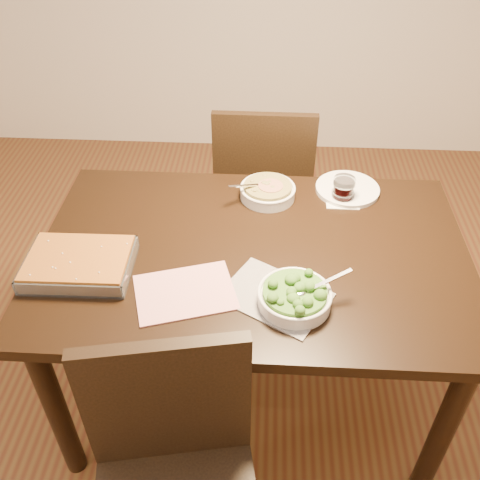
# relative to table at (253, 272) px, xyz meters

# --- Properties ---
(ground) EXTENTS (4.00, 4.00, 0.00)m
(ground) POSITION_rel_table_xyz_m (0.00, 0.00, -0.65)
(ground) COLOR #4C2515
(ground) RESTS_ON ground
(table) EXTENTS (1.40, 0.90, 0.75)m
(table) POSITION_rel_table_xyz_m (0.00, 0.00, 0.00)
(table) COLOR black
(table) RESTS_ON ground
(magazine_a) EXTENTS (0.34, 0.29, 0.01)m
(magazine_a) POSITION_rel_table_xyz_m (-0.20, -0.20, 0.10)
(magazine_a) COLOR #BA3549
(magazine_a) RESTS_ON table
(magazine_b) EXTENTS (0.36, 0.33, 0.01)m
(magazine_b) POSITION_rel_table_xyz_m (0.07, -0.21, 0.10)
(magazine_b) COLOR #27272F
(magazine_b) RESTS_ON table
(coaster) EXTENTS (0.12, 0.12, 0.00)m
(coaster) POSITION_rel_table_xyz_m (0.31, 0.30, 0.10)
(coaster) COLOR white
(coaster) RESTS_ON table
(stew_bowl) EXTENTS (0.21, 0.20, 0.08)m
(stew_bowl) POSITION_rel_table_xyz_m (0.04, 0.30, 0.12)
(stew_bowl) COLOR silver
(stew_bowl) RESTS_ON table
(broccoli_bowl) EXTENTS (0.24, 0.22, 0.08)m
(broccoli_bowl) POSITION_rel_table_xyz_m (0.13, -0.23, 0.13)
(broccoli_bowl) COLOR silver
(broccoli_bowl) RESTS_ON table
(baking_dish) EXTENTS (0.33, 0.24, 0.06)m
(baking_dish) POSITION_rel_table_xyz_m (-0.53, -0.13, 0.12)
(baking_dish) COLOR silver
(baking_dish) RESTS_ON table
(wine_tumbler) EXTENTS (0.08, 0.08, 0.09)m
(wine_tumbler) POSITION_rel_table_xyz_m (0.31, 0.30, 0.14)
(wine_tumbler) COLOR black
(wine_tumbler) RESTS_ON coaster
(dinner_plate) EXTENTS (0.24, 0.24, 0.02)m
(dinner_plate) POSITION_rel_table_xyz_m (0.34, 0.36, 0.10)
(dinner_plate) COLOR silver
(dinner_plate) RESTS_ON table
(chair_near) EXTENTS (0.50, 0.50, 0.92)m
(chair_near) POSITION_rel_table_xyz_m (-0.18, -0.65, -0.14)
(chair_near) COLOR black
(chair_near) RESTS_ON ground
(chair_far) EXTENTS (0.43, 0.43, 0.92)m
(chair_far) POSITION_rel_table_xyz_m (0.02, 0.75, -0.14)
(chair_far) COLOR black
(chair_far) RESTS_ON ground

